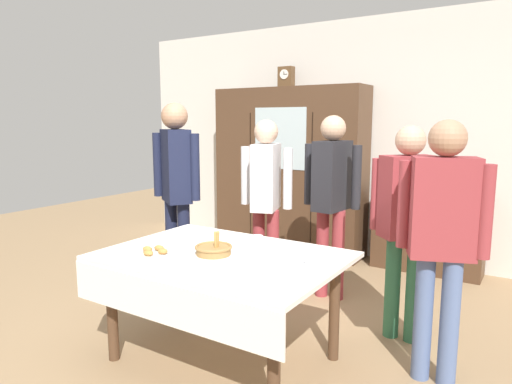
# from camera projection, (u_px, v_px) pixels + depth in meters

# --- Properties ---
(ground_plane) EXTENTS (12.00, 12.00, 0.00)m
(ground_plane) POSITION_uv_depth(u_px,v_px,m) (241.00, 346.00, 3.22)
(ground_plane) COLOR #997A56
(ground_plane) RESTS_ON ground
(back_wall) EXTENTS (6.40, 0.10, 2.70)m
(back_wall) POSITION_uv_depth(u_px,v_px,m) (371.00, 140.00, 5.22)
(back_wall) COLOR silver
(back_wall) RESTS_ON ground
(dining_table) EXTENTS (1.51, 1.07, 0.72)m
(dining_table) POSITION_uv_depth(u_px,v_px,m) (220.00, 270.00, 2.93)
(dining_table) COLOR #4C3321
(dining_table) RESTS_ON ground
(wall_cabinet) EXTENTS (1.85, 0.46, 1.95)m
(wall_cabinet) POSITION_uv_depth(u_px,v_px,m) (289.00, 170.00, 5.51)
(wall_cabinet) COLOR #4C3321
(wall_cabinet) RESTS_ON ground
(mantel_clock) EXTENTS (0.18, 0.11, 0.24)m
(mantel_clock) POSITION_uv_depth(u_px,v_px,m) (286.00, 77.00, 5.37)
(mantel_clock) COLOR brown
(mantel_clock) RESTS_ON wall_cabinet
(bookshelf_low) EXTENTS (1.09, 0.35, 0.86)m
(bookshelf_low) POSITION_uv_depth(u_px,v_px,m) (428.00, 231.00, 4.78)
(bookshelf_low) COLOR #4C3321
(bookshelf_low) RESTS_ON ground
(book_stack) EXTENTS (0.13, 0.21, 0.04)m
(book_stack) POSITION_uv_depth(u_px,v_px,m) (430.00, 188.00, 4.71)
(book_stack) COLOR #B29333
(book_stack) RESTS_ON bookshelf_low
(tea_cup_front_edge) EXTENTS (0.13, 0.13, 0.06)m
(tea_cup_front_edge) POSITION_uv_depth(u_px,v_px,m) (258.00, 241.00, 3.16)
(tea_cup_front_edge) COLOR white
(tea_cup_front_edge) RESTS_ON dining_table
(tea_cup_back_edge) EXTENTS (0.13, 0.13, 0.06)m
(tea_cup_back_edge) POSITION_uv_depth(u_px,v_px,m) (298.00, 259.00, 2.74)
(tea_cup_back_edge) COLOR white
(tea_cup_back_edge) RESTS_ON dining_table
(tea_cup_center) EXTENTS (0.13, 0.13, 0.06)m
(tea_cup_center) POSITION_uv_depth(u_px,v_px,m) (270.00, 274.00, 2.48)
(tea_cup_center) COLOR white
(tea_cup_center) RESTS_ON dining_table
(tea_cup_near_right) EXTENTS (0.13, 0.13, 0.06)m
(tea_cup_near_right) POSITION_uv_depth(u_px,v_px,m) (255.00, 249.00, 2.96)
(tea_cup_near_right) COLOR white
(tea_cup_near_right) RESTS_ON dining_table
(tea_cup_mid_right) EXTENTS (0.13, 0.13, 0.06)m
(tea_cup_mid_right) POSITION_uv_depth(u_px,v_px,m) (291.00, 251.00, 2.91)
(tea_cup_mid_right) COLOR white
(tea_cup_mid_right) RESTS_ON dining_table
(bread_basket) EXTENTS (0.24, 0.24, 0.16)m
(bread_basket) POSITION_uv_depth(u_px,v_px,m) (214.00, 249.00, 2.92)
(bread_basket) COLOR #9E7542
(bread_basket) RESTS_ON dining_table
(pastry_plate) EXTENTS (0.28, 0.28, 0.05)m
(pastry_plate) POSITION_uv_depth(u_px,v_px,m) (154.00, 253.00, 2.92)
(pastry_plate) COLOR white
(pastry_plate) RESTS_ON dining_table
(spoon_front_edge) EXTENTS (0.12, 0.02, 0.01)m
(spoon_front_edge) POSITION_uv_depth(u_px,v_px,m) (223.00, 279.00, 2.46)
(spoon_front_edge) COLOR silver
(spoon_front_edge) RESTS_ON dining_table
(spoon_near_left) EXTENTS (0.12, 0.02, 0.01)m
(spoon_near_left) POSITION_uv_depth(u_px,v_px,m) (235.00, 241.00, 3.25)
(spoon_near_left) COLOR silver
(spoon_near_left) RESTS_ON dining_table
(spoon_mid_right) EXTENTS (0.12, 0.02, 0.01)m
(spoon_mid_right) POSITION_uv_depth(u_px,v_px,m) (191.00, 248.00, 3.06)
(spoon_mid_right) COLOR silver
(spoon_mid_right) RESTS_ON dining_table
(person_near_right_end) EXTENTS (0.52, 0.40, 1.54)m
(person_near_right_end) POSITION_uv_depth(u_px,v_px,m) (407.00, 213.00, 3.20)
(person_near_right_end) COLOR #33704C
(person_near_right_end) RESTS_ON ground
(person_behind_table_left) EXTENTS (0.52, 0.40, 1.58)m
(person_behind_table_left) POSITION_uv_depth(u_px,v_px,m) (266.00, 190.00, 4.08)
(person_behind_table_left) COLOR #933338
(person_behind_table_left) RESTS_ON ground
(person_behind_table_right) EXTENTS (0.52, 0.32, 1.58)m
(person_behind_table_right) POSITION_uv_depth(u_px,v_px,m) (442.00, 228.00, 2.65)
(person_behind_table_right) COLOR slate
(person_behind_table_right) RESTS_ON ground
(person_beside_shelf) EXTENTS (0.52, 0.38, 1.61)m
(person_beside_shelf) POSITION_uv_depth(u_px,v_px,m) (332.00, 189.00, 3.97)
(person_beside_shelf) COLOR #933338
(person_beside_shelf) RESTS_ON ground
(person_by_cabinet) EXTENTS (0.52, 0.37, 1.72)m
(person_by_cabinet) POSITION_uv_depth(u_px,v_px,m) (176.00, 179.00, 4.07)
(person_by_cabinet) COLOR #191E38
(person_by_cabinet) RESTS_ON ground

